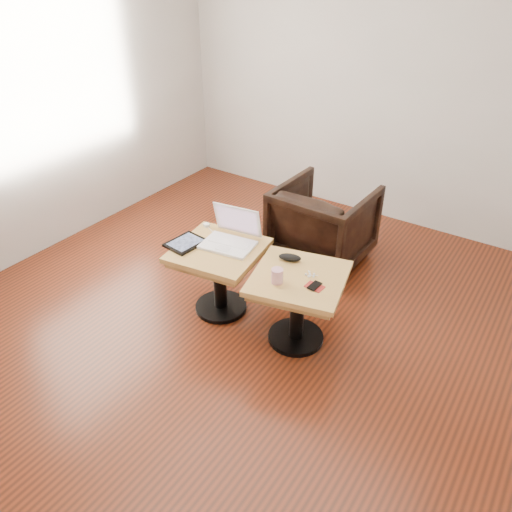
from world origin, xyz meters
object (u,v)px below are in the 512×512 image
Objects in this scene: side_table_left at (219,264)px; striped_cup at (277,276)px; armchair at (323,224)px; side_table_right at (298,292)px; laptop at (231,237)px.

side_table_left is 6.87× the size of striped_cup.
armchair reaches higher than side_table_left.
laptop reaches higher than side_table_right.
laptop is at bearing 64.70° from side_table_left.
side_table_left is at bearing -115.51° from laptop.
laptop reaches higher than striped_cup.
side_table_left is at bearing 168.16° from striped_cup.
laptop is 4.13× the size of striped_cup.
side_table_left is at bearing 168.39° from side_table_right.
striped_cup is at bearing 104.57° from armchair.
side_table_right is at bearing -16.54° from laptop.
armchair reaches higher than striped_cup.
armchair is (0.30, 1.08, -0.06)m from side_table_left.
striped_cup is (0.54, -0.23, -0.00)m from laptop.
armchair is (-0.36, 1.06, -0.06)m from side_table_right.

